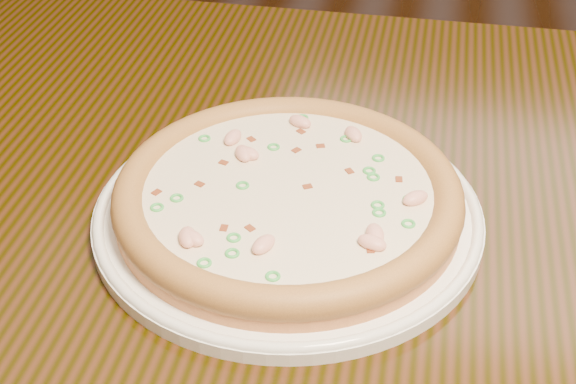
# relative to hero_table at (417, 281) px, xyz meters

# --- Properties ---
(hero_table) EXTENTS (1.20, 0.80, 0.75)m
(hero_table) POSITION_rel_hero_table_xyz_m (0.00, 0.00, 0.00)
(hero_table) COLOR black
(hero_table) RESTS_ON ground
(plate) EXTENTS (0.34, 0.34, 0.02)m
(plate) POSITION_rel_hero_table_xyz_m (-0.12, -0.05, 0.11)
(plate) COLOR white
(plate) RESTS_ON hero_table
(pizza) EXTENTS (0.30, 0.30, 0.03)m
(pizza) POSITION_rel_hero_table_xyz_m (-0.12, -0.05, 0.13)
(pizza) COLOR #CF8346
(pizza) RESTS_ON plate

